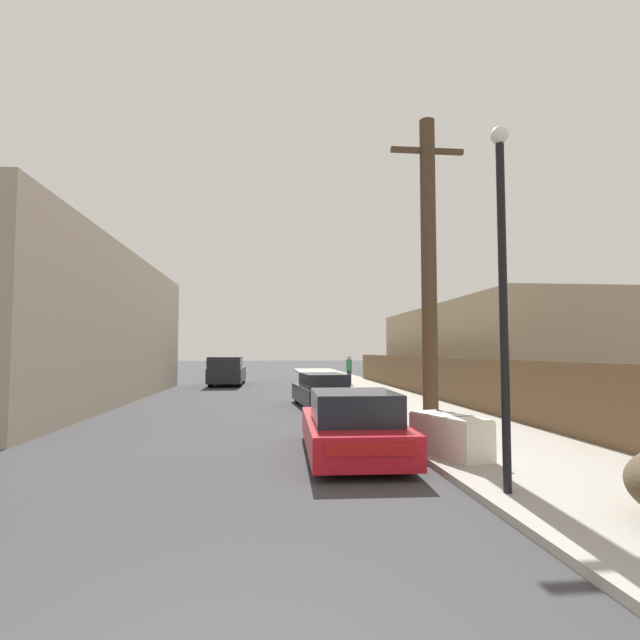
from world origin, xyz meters
The scene contains 11 objects.
sidewalk_curb centered at (5.30, 23.50, 0.06)m, with size 4.20×63.00×0.12m, color #9E998E.
discarded_fridge centered at (3.73, 6.49, 0.50)m, with size 1.15×1.89×0.78m.
parked_sports_car_red centered at (1.96, 7.14, 0.59)m, with size 1.96×4.47×1.31m.
car_parked_mid centered at (2.33, 16.09, 0.59)m, with size 2.11×4.54×1.26m.
pickup_truck centered at (-2.25, 28.39, 0.89)m, with size 2.03×5.68×1.76m.
utility_pole centered at (4.10, 8.70, 4.00)m, with size 1.80×0.37×7.61m.
street_lamp centered at (3.62, 3.97, 3.13)m, with size 0.26×0.26×5.25m.
wooden_fence centered at (7.25, 15.88, 0.99)m, with size 0.08×35.26×1.73m, color brown.
building_left_block centered at (-8.76, 18.62, 3.08)m, with size 7.00×20.05×6.16m, color tan.
building_right_house centered at (11.61, 22.80, 2.24)m, with size 6.00×18.31×4.47m, color tan.
pedestrian centered at (5.10, 26.86, 1.01)m, with size 0.34×0.34×1.73m.
Camera 1 is at (0.28, -2.82, 2.09)m, focal length 28.00 mm.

